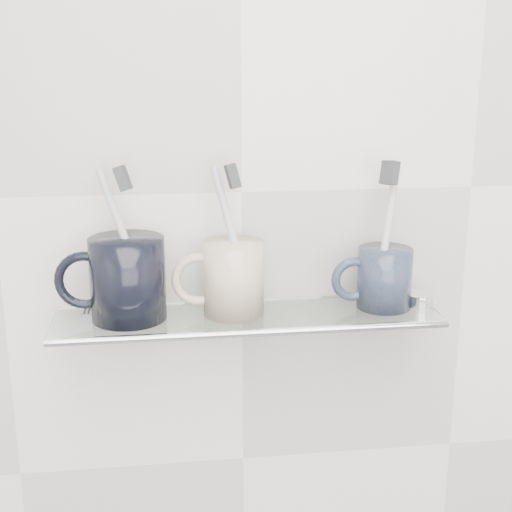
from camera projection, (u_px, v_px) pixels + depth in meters
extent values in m
plane|color=silver|center=(242.00, 192.00, 0.95)|extent=(2.50, 0.00, 2.50)
cube|color=silver|center=(248.00, 317.00, 0.93)|extent=(0.50, 0.12, 0.01)
cylinder|color=silver|center=(253.00, 333.00, 0.88)|extent=(0.50, 0.01, 0.01)
cylinder|color=silver|center=(88.00, 320.00, 0.95)|extent=(0.02, 0.03, 0.02)
cylinder|color=silver|center=(392.00, 306.00, 1.00)|extent=(0.02, 0.03, 0.02)
cylinder|color=black|center=(128.00, 279.00, 0.90)|extent=(0.10, 0.10, 0.11)
torus|color=black|center=(85.00, 280.00, 0.89)|extent=(0.08, 0.01, 0.08)
cylinder|color=#B3B7BD|center=(126.00, 242.00, 0.89)|extent=(0.07, 0.04, 0.18)
cube|color=#313335|center=(123.00, 178.00, 0.86)|extent=(0.02, 0.03, 0.03)
cylinder|color=beige|center=(234.00, 278.00, 0.92)|extent=(0.09, 0.09, 0.10)
torus|color=beige|center=(198.00, 279.00, 0.91)|extent=(0.07, 0.01, 0.07)
cylinder|color=silver|center=(233.00, 239.00, 0.90)|extent=(0.06, 0.03, 0.19)
cube|color=#313335|center=(233.00, 176.00, 0.88)|extent=(0.02, 0.03, 0.03)
cylinder|color=black|center=(384.00, 278.00, 0.94)|extent=(0.09, 0.09, 0.08)
torus|color=black|center=(354.00, 279.00, 0.94)|extent=(0.06, 0.01, 0.06)
cylinder|color=silver|center=(387.00, 234.00, 0.93)|extent=(0.04, 0.05, 0.19)
cube|color=#313335|center=(390.00, 173.00, 0.91)|extent=(0.03, 0.03, 0.03)
cylinder|color=silver|center=(420.00, 299.00, 0.96)|extent=(0.04, 0.04, 0.02)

